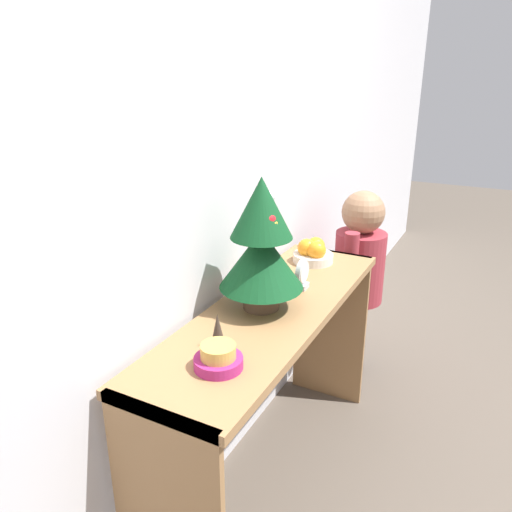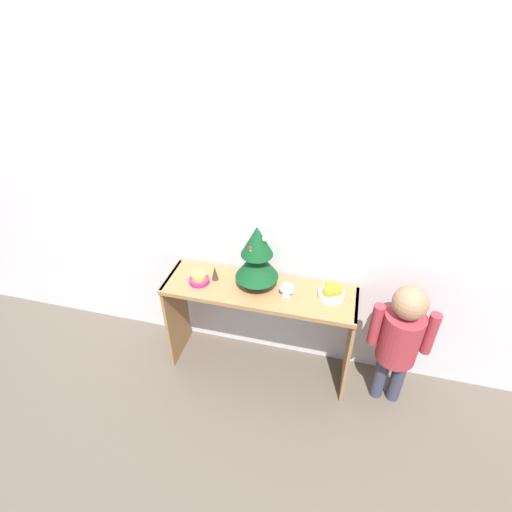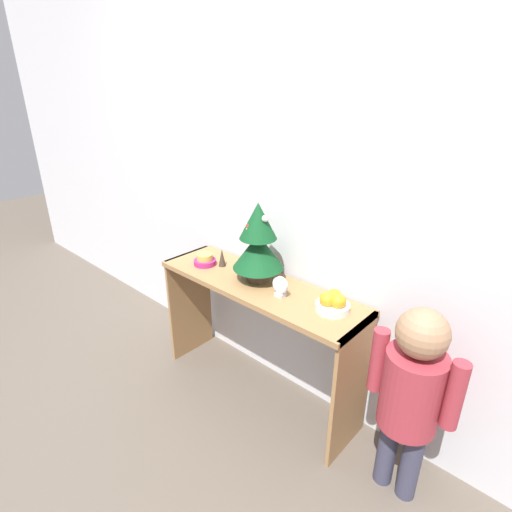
{
  "view_description": "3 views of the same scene",
  "coord_description": "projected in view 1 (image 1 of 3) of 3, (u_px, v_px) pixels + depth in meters",
  "views": [
    {
      "loc": [
        -1.38,
        -0.47,
        1.49
      ],
      "look_at": [
        -0.05,
        0.23,
        0.93
      ],
      "focal_mm": 35.0,
      "sensor_mm": 36.0,
      "label": 1
    },
    {
      "loc": [
        0.47,
        -1.76,
        2.4
      ],
      "look_at": [
        -0.03,
        0.23,
        0.97
      ],
      "focal_mm": 28.0,
      "sensor_mm": 36.0,
      "label": 2
    },
    {
      "loc": [
        1.32,
        -1.26,
        1.75
      ],
      "look_at": [
        -0.05,
        0.23,
        0.88
      ],
      "focal_mm": 28.0,
      "sensor_mm": 36.0,
      "label": 3
    }
  ],
  "objects": [
    {
      "name": "ground_plane",
      "position": [
        315.0,
        495.0,
        1.87
      ],
      "size": [
        12.0,
        12.0,
        0.0
      ],
      "primitive_type": "plane",
      "color": "brown"
    },
    {
      "name": "back_wall",
      "position": [
        210.0,
        151.0,
        1.62
      ],
      "size": [
        7.0,
        0.05,
        2.5
      ],
      "primitive_type": "cube",
      "color": "silver",
      "rests_on": "ground_plane"
    },
    {
      "name": "console_table",
      "position": [
        272.0,
        349.0,
        1.75
      ],
      "size": [
        1.26,
        0.37,
        0.74
      ],
      "color": "olive",
      "rests_on": "ground_plane"
    },
    {
      "name": "mini_tree",
      "position": [
        262.0,
        243.0,
        1.6
      ],
      "size": [
        0.28,
        0.28,
        0.45
      ],
      "color": "#4C3828",
      "rests_on": "console_table"
    },
    {
      "name": "fruit_bowl",
      "position": [
        313.0,
        252.0,
        2.07
      ],
      "size": [
        0.17,
        0.17,
        0.1
      ],
      "color": "silver",
      "rests_on": "console_table"
    },
    {
      "name": "singing_bowl",
      "position": [
        218.0,
        358.0,
        1.33
      ],
      "size": [
        0.13,
        0.13,
        0.07
      ],
      "color": "#9E2366",
      "rests_on": "console_table"
    },
    {
      "name": "desk_clock",
      "position": [
        302.0,
        275.0,
        1.81
      ],
      "size": [
        0.09,
        0.04,
        0.11
      ],
      "color": "#B2B2B7",
      "rests_on": "console_table"
    },
    {
      "name": "figurine",
      "position": [
        218.0,
        330.0,
        1.43
      ],
      "size": [
        0.04,
        0.04,
        0.11
      ],
      "color": "#382D23",
      "rests_on": "console_table"
    },
    {
      "name": "child_figure",
      "position": [
        359.0,
        265.0,
        2.48
      ],
      "size": [
        0.39,
        0.25,
        0.96
      ],
      "color": "#38384C",
      "rests_on": "ground_plane"
    }
  ]
}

